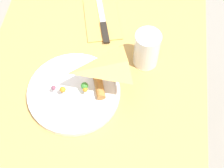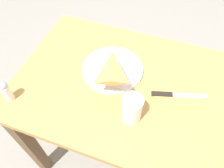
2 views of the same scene
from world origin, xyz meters
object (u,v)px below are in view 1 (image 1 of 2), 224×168
object	(u,v)px
milk_glass	(147,50)
napkin_folded	(102,18)
butter_knife	(102,19)
plate_pizza	(74,91)
dining_table	(100,75)

from	to	relation	value
milk_glass	napkin_folded	world-z (taller)	milk_glass
napkin_folded	butter_knife	distance (m)	0.01
milk_glass	butter_knife	xyz separation A→B (m)	(0.14, 0.15, -0.05)
plate_pizza	napkin_folded	distance (m)	0.29
plate_pizza	milk_glass	xyz separation A→B (m)	(0.14, -0.19, 0.04)
dining_table	milk_glass	world-z (taller)	milk_glass
milk_glass	napkin_folded	distance (m)	0.22
napkin_folded	dining_table	bearing A→B (deg)	-175.94
plate_pizza	napkin_folded	bearing A→B (deg)	-7.04
plate_pizza	butter_knife	xyz separation A→B (m)	(0.28, -0.04, -0.01)
plate_pizza	milk_glass	size ratio (longest dim) A/B	2.23
dining_table	butter_knife	distance (m)	0.18
butter_knife	milk_glass	bearing A→B (deg)	-149.42
dining_table	milk_glass	xyz separation A→B (m)	(-0.01, -0.14, 0.17)
napkin_folded	butter_knife	bearing A→B (deg)	-163.88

